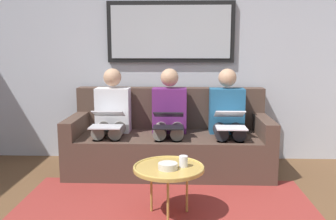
{
  "coord_description": "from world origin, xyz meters",
  "views": [
    {
      "loc": [
        -0.14,
        1.9,
        1.37
      ],
      "look_at": [
        0.0,
        -1.7,
        0.75
      ],
      "focal_mm": 39.02,
      "sensor_mm": 36.0,
      "label": 1
    }
  ],
  "objects_px": {
    "coffee_table": "(169,169)",
    "cup": "(183,161)",
    "framed_mirror": "(171,32)",
    "person_right": "(112,117)",
    "couch": "(169,142)",
    "person_left": "(227,118)",
    "person_middle": "(169,117)",
    "laptop_black": "(168,120)",
    "laptop_silver": "(107,119)",
    "bowl": "(168,166)",
    "laptop_white": "(230,120)"
  },
  "relations": [
    {
      "from": "couch",
      "to": "framed_mirror",
      "type": "height_order",
      "value": "framed_mirror"
    },
    {
      "from": "cup",
      "to": "coffee_table",
      "type": "bearing_deg",
      "value": 4.07
    },
    {
      "from": "person_middle",
      "to": "laptop_black",
      "type": "xyz_separation_m",
      "value": [
        0.0,
        0.24,
        0.02
      ]
    },
    {
      "from": "person_left",
      "to": "laptop_black",
      "type": "distance_m",
      "value": 0.68
    },
    {
      "from": "framed_mirror",
      "to": "bowl",
      "type": "distance_m",
      "value": 1.99
    },
    {
      "from": "cup",
      "to": "laptop_silver",
      "type": "relative_size",
      "value": 0.24
    },
    {
      "from": "laptop_black",
      "to": "laptop_silver",
      "type": "xyz_separation_m",
      "value": [
        0.64,
        -0.01,
        0.0
      ]
    },
    {
      "from": "couch",
      "to": "bowl",
      "type": "distance_m",
      "value": 1.28
    },
    {
      "from": "cup",
      "to": "laptop_white",
      "type": "distance_m",
      "value": 1.05
    },
    {
      "from": "framed_mirror",
      "to": "laptop_white",
      "type": "bearing_deg",
      "value": 133.02
    },
    {
      "from": "bowl",
      "to": "laptop_silver",
      "type": "xyz_separation_m",
      "value": [
        0.67,
        -0.97,
        0.18
      ]
    },
    {
      "from": "person_middle",
      "to": "person_right",
      "type": "distance_m",
      "value": 0.64
    },
    {
      "from": "couch",
      "to": "laptop_black",
      "type": "distance_m",
      "value": 0.44
    },
    {
      "from": "cup",
      "to": "laptop_white",
      "type": "relative_size",
      "value": 0.23
    },
    {
      "from": "laptop_white",
      "to": "person_right",
      "type": "xyz_separation_m",
      "value": [
        1.28,
        -0.23,
        -0.02
      ]
    },
    {
      "from": "person_right",
      "to": "laptop_silver",
      "type": "xyz_separation_m",
      "value": [
        0.0,
        0.23,
        0.02
      ]
    },
    {
      "from": "cup",
      "to": "person_middle",
      "type": "bearing_deg",
      "value": -82.35
    },
    {
      "from": "coffee_table",
      "to": "laptop_black",
      "type": "distance_m",
      "value": 0.94
    },
    {
      "from": "coffee_table",
      "to": "cup",
      "type": "distance_m",
      "value": 0.13
    },
    {
      "from": "framed_mirror",
      "to": "cup",
      "type": "height_order",
      "value": "framed_mirror"
    },
    {
      "from": "person_right",
      "to": "person_middle",
      "type": "bearing_deg",
      "value": 180.0
    },
    {
      "from": "couch",
      "to": "person_middle",
      "type": "xyz_separation_m",
      "value": [
        0.0,
        0.07,
        0.3
      ]
    },
    {
      "from": "laptop_black",
      "to": "person_right",
      "type": "height_order",
      "value": "person_right"
    },
    {
      "from": "laptop_silver",
      "to": "framed_mirror",
      "type": "bearing_deg",
      "value": -132.83
    },
    {
      "from": "bowl",
      "to": "person_middle",
      "type": "distance_m",
      "value": 1.22
    },
    {
      "from": "bowl",
      "to": "cup",
      "type": "bearing_deg",
      "value": -152.42
    },
    {
      "from": "coffee_table",
      "to": "laptop_black",
      "type": "xyz_separation_m",
      "value": [
        0.04,
        -0.91,
        0.22
      ]
    },
    {
      "from": "person_right",
      "to": "laptop_black",
      "type": "bearing_deg",
      "value": 159.47
    },
    {
      "from": "laptop_silver",
      "to": "person_left",
      "type": "bearing_deg",
      "value": -169.66
    },
    {
      "from": "framed_mirror",
      "to": "laptop_black",
      "type": "distance_m",
      "value": 1.16
    },
    {
      "from": "bowl",
      "to": "laptop_silver",
      "type": "distance_m",
      "value": 1.19
    },
    {
      "from": "coffee_table",
      "to": "bowl",
      "type": "bearing_deg",
      "value": 84.65
    },
    {
      "from": "coffee_table",
      "to": "framed_mirror",
      "type": "bearing_deg",
      "value": -88.69
    },
    {
      "from": "framed_mirror",
      "to": "cup",
      "type": "bearing_deg",
      "value": 95.48
    },
    {
      "from": "couch",
      "to": "framed_mirror",
      "type": "bearing_deg",
      "value": -90.0
    },
    {
      "from": "person_left",
      "to": "person_middle",
      "type": "bearing_deg",
      "value": 0.0
    },
    {
      "from": "person_left",
      "to": "laptop_white",
      "type": "height_order",
      "value": "person_left"
    },
    {
      "from": "person_left",
      "to": "laptop_silver",
      "type": "distance_m",
      "value": 1.3
    },
    {
      "from": "cup",
      "to": "person_left",
      "type": "xyz_separation_m",
      "value": [
        -0.49,
        -1.14,
        0.14
      ]
    },
    {
      "from": "framed_mirror",
      "to": "person_middle",
      "type": "distance_m",
      "value": 1.05
    },
    {
      "from": "couch",
      "to": "laptop_white",
      "type": "height_order",
      "value": "couch"
    },
    {
      "from": "couch",
      "to": "coffee_table",
      "type": "height_order",
      "value": "couch"
    },
    {
      "from": "couch",
      "to": "laptop_black",
      "type": "relative_size",
      "value": 6.29
    },
    {
      "from": "person_right",
      "to": "couch",
      "type": "bearing_deg",
      "value": -173.87
    },
    {
      "from": "framed_mirror",
      "to": "coffee_table",
      "type": "relative_size",
      "value": 2.63
    },
    {
      "from": "person_left",
      "to": "laptop_white",
      "type": "xyz_separation_m",
      "value": [
        0.0,
        0.23,
        0.02
      ]
    },
    {
      "from": "person_left",
      "to": "laptop_silver",
      "type": "height_order",
      "value": "person_left"
    },
    {
      "from": "laptop_white",
      "to": "laptop_silver",
      "type": "height_order",
      "value": "laptop_white"
    },
    {
      "from": "person_middle",
      "to": "laptop_white",
      "type": "bearing_deg",
      "value": 160.32
    },
    {
      "from": "coffee_table",
      "to": "person_left",
      "type": "xyz_separation_m",
      "value": [
        -0.6,
        -1.15,
        0.2
      ]
    }
  ]
}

